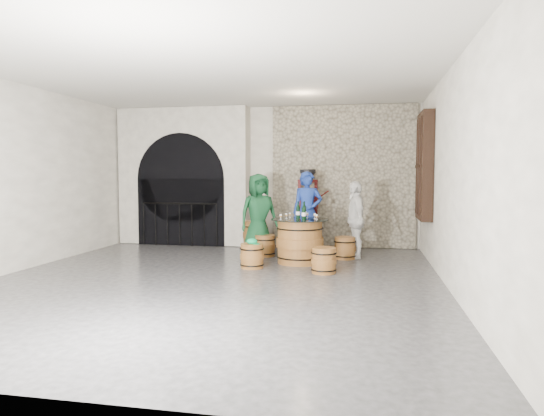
% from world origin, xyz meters
% --- Properties ---
extents(ground, '(8.00, 8.00, 0.00)m').
position_xyz_m(ground, '(0.00, 0.00, 0.00)').
color(ground, '#2B2B2E').
rests_on(ground, ground).
extents(wall_back, '(8.00, 0.00, 8.00)m').
position_xyz_m(wall_back, '(0.00, 4.00, 1.60)').
color(wall_back, silver).
rests_on(wall_back, ground).
extents(wall_front, '(8.00, 0.00, 8.00)m').
position_xyz_m(wall_front, '(0.00, -4.00, 1.60)').
color(wall_front, silver).
rests_on(wall_front, ground).
extents(wall_left, '(0.00, 8.00, 8.00)m').
position_xyz_m(wall_left, '(-3.50, 0.00, 1.60)').
color(wall_left, silver).
rests_on(wall_left, ground).
extents(wall_right, '(0.00, 8.00, 8.00)m').
position_xyz_m(wall_right, '(3.50, 0.00, 1.60)').
color(wall_right, silver).
rests_on(wall_right, ground).
extents(ceiling, '(8.00, 8.00, 0.00)m').
position_xyz_m(ceiling, '(0.00, 0.00, 3.20)').
color(ceiling, beige).
rests_on(ceiling, wall_back).
extents(stone_facing_panel, '(3.20, 0.12, 3.18)m').
position_xyz_m(stone_facing_panel, '(1.80, 3.94, 1.60)').
color(stone_facing_panel, '#A29981').
rests_on(stone_facing_panel, ground).
extents(arched_opening, '(3.10, 0.60, 3.19)m').
position_xyz_m(arched_opening, '(-1.90, 3.74, 1.58)').
color(arched_opening, silver).
rests_on(arched_opening, ground).
extents(shuttered_window, '(0.23, 1.10, 2.00)m').
position_xyz_m(shuttered_window, '(3.38, 2.40, 1.80)').
color(shuttered_window, black).
rests_on(shuttered_window, wall_right).
extents(barrel_table, '(1.07, 1.07, 0.82)m').
position_xyz_m(barrel_table, '(1.12, 1.80, 0.41)').
color(barrel_table, brown).
rests_on(barrel_table, ground).
extents(barrel_stool_left, '(0.44, 0.44, 0.43)m').
position_xyz_m(barrel_stool_left, '(0.32, 2.41, 0.21)').
color(barrel_stool_left, brown).
rests_on(barrel_stool_left, ground).
extents(barrel_stool_far, '(0.44, 0.44, 0.43)m').
position_xyz_m(barrel_stool_far, '(1.12, 2.80, 0.21)').
color(barrel_stool_far, brown).
rests_on(barrel_stool_far, ground).
extents(barrel_stool_right, '(0.44, 0.44, 0.43)m').
position_xyz_m(barrel_stool_right, '(1.93, 2.40, 0.21)').
color(barrel_stool_right, brown).
rests_on(barrel_stool_right, ground).
extents(barrel_stool_near_right, '(0.44, 0.44, 0.43)m').
position_xyz_m(barrel_stool_near_right, '(1.64, 0.94, 0.21)').
color(barrel_stool_near_right, brown).
rests_on(barrel_stool_near_right, ground).
extents(barrel_stool_near_left, '(0.44, 0.44, 0.43)m').
position_xyz_m(barrel_stool_near_left, '(0.36, 1.15, 0.21)').
color(barrel_stool_near_left, brown).
rests_on(barrel_stool_near_left, ground).
extents(green_cap, '(0.24, 0.19, 0.10)m').
position_xyz_m(green_cap, '(0.36, 1.15, 0.47)').
color(green_cap, '#0D9857').
rests_on(green_cap, barrel_stool_near_left).
extents(person_green, '(0.97, 0.91, 1.67)m').
position_xyz_m(person_green, '(0.17, 2.53, 0.83)').
color(person_green, '#103C20').
rests_on(person_green, ground).
extents(person_blue, '(0.68, 0.51, 1.71)m').
position_xyz_m(person_blue, '(1.12, 2.98, 0.85)').
color(person_blue, navy).
rests_on(person_blue, ground).
extents(person_white, '(0.58, 0.96, 1.52)m').
position_xyz_m(person_white, '(2.12, 2.54, 0.76)').
color(person_white, white).
rests_on(person_white, ground).
extents(wine_bottle_left, '(0.08, 0.08, 0.32)m').
position_xyz_m(wine_bottle_left, '(1.07, 1.86, 0.95)').
color(wine_bottle_left, black).
rests_on(wine_bottle_left, barrel_table).
extents(wine_bottle_center, '(0.08, 0.08, 0.32)m').
position_xyz_m(wine_bottle_center, '(1.21, 1.67, 0.95)').
color(wine_bottle_center, black).
rests_on(wine_bottle_center, barrel_table).
extents(wine_bottle_right, '(0.08, 0.08, 0.32)m').
position_xyz_m(wine_bottle_right, '(1.19, 1.92, 0.95)').
color(wine_bottle_right, black).
rests_on(wine_bottle_right, barrel_table).
extents(tasting_glass_a, '(0.05, 0.05, 0.10)m').
position_xyz_m(tasting_glass_a, '(0.78, 1.66, 0.87)').
color(tasting_glass_a, '#BC7524').
rests_on(tasting_glass_a, barrel_table).
extents(tasting_glass_b, '(0.05, 0.05, 0.10)m').
position_xyz_m(tasting_glass_b, '(1.38, 1.93, 0.87)').
color(tasting_glass_b, '#BC7524').
rests_on(tasting_glass_b, barrel_table).
extents(tasting_glass_c, '(0.05, 0.05, 0.10)m').
position_xyz_m(tasting_glass_c, '(0.89, 2.04, 0.87)').
color(tasting_glass_c, '#BC7524').
rests_on(tasting_glass_c, barrel_table).
extents(tasting_glass_d, '(0.05, 0.05, 0.10)m').
position_xyz_m(tasting_glass_d, '(1.22, 2.09, 0.87)').
color(tasting_glass_d, '#BC7524').
rests_on(tasting_glass_d, barrel_table).
extents(tasting_glass_e, '(0.05, 0.05, 0.10)m').
position_xyz_m(tasting_glass_e, '(1.44, 1.72, 0.87)').
color(tasting_glass_e, '#BC7524').
rests_on(tasting_glass_e, barrel_table).
extents(tasting_glass_f, '(0.05, 0.05, 0.10)m').
position_xyz_m(tasting_glass_f, '(0.85, 1.86, 0.87)').
color(tasting_glass_f, '#BC7524').
rests_on(tasting_glass_f, barrel_table).
extents(side_barrel, '(0.46, 0.46, 0.61)m').
position_xyz_m(side_barrel, '(-0.16, 3.39, 0.30)').
color(side_barrel, brown).
rests_on(side_barrel, ground).
extents(corking_press, '(0.73, 0.42, 1.76)m').
position_xyz_m(corking_press, '(1.05, 3.56, 1.02)').
color(corking_press, '#460F0B').
rests_on(corking_press, ground).
extents(control_box, '(0.18, 0.10, 0.22)m').
position_xyz_m(control_box, '(2.05, 3.86, 1.35)').
color(control_box, silver).
rests_on(control_box, wall_back).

